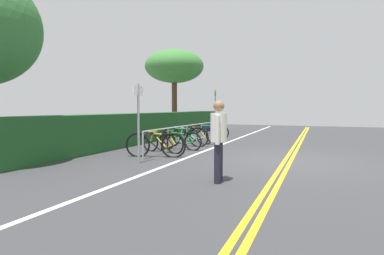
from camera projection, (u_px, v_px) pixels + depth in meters
ground_plane at (288, 161)px, 8.50m from camera, size 35.09×13.76×0.05m
centre_line_yellow_inner at (291, 161)px, 8.47m from camera, size 31.58×0.10×0.00m
centre_line_yellow_outer at (285, 160)px, 8.53m from camera, size 31.58×0.10×0.00m
bike_lane_stripe_white at (195, 155)px, 9.56m from camera, size 31.58×0.12×0.00m
bike_rack at (187, 130)px, 11.52m from camera, size 6.28×0.05×0.81m
bicycle_0 at (156, 145)px, 9.07m from camera, size 0.60×1.79×0.77m
bicycle_1 at (162, 142)px, 10.02m from camera, size 0.52×1.70×0.71m
bicycle_2 at (180, 141)px, 10.71m from camera, size 0.46×1.66×0.68m
bicycle_3 at (185, 137)px, 11.60m from camera, size 0.52×1.80×0.77m
bicycle_4 at (192, 136)px, 12.33m from camera, size 0.46×1.71×0.71m
bicycle_5 at (202, 135)px, 13.11m from camera, size 0.57×1.58×0.68m
bicycle_6 at (209, 132)px, 13.88m from camera, size 0.56×1.77×0.76m
pedestrian at (219, 136)px, 5.99m from camera, size 0.48×0.32×1.60m
sign_post_near at (138, 115)px, 8.05m from camera, size 0.36×0.09×2.08m
sign_post_far at (215, 109)px, 15.15m from camera, size 0.36×0.09×2.34m
hedge_backdrop at (151, 126)px, 13.81m from camera, size 15.23×0.92×1.23m
tree_mid at (174, 67)px, 18.78m from camera, size 3.59×3.59×5.00m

